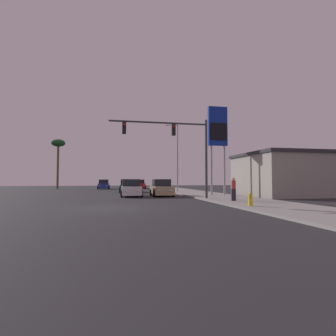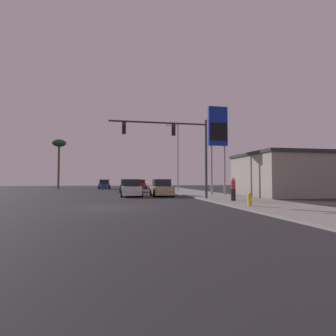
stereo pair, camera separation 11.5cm
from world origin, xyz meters
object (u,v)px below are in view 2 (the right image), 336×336
car_green (127,186)px  palm_tree_far (59,146)px  traffic_light_mast (179,141)px  fire_hydrant (250,200)px  car_tan (162,188)px  car_red (140,184)px  car_blue (104,185)px  car_white (131,189)px  pedestrian_on_sidewalk (233,188)px  street_lamp (177,154)px  gas_station_sign (218,131)px

car_green → palm_tree_far: (-11.66, 14.91, 6.97)m
traffic_light_mast → fire_hydrant: traffic_light_mast is taller
car_tan → palm_tree_far: size_ratio=0.48×
car_red → palm_tree_far: (-14.58, 0.59, 6.97)m
car_blue → car_tan: (6.64, -22.42, 0.00)m
fire_hydrant → palm_tree_far: (-17.83, 35.74, 7.24)m
traffic_light_mast → car_red: bearing=91.4°
car_blue → car_tan: same height
fire_hydrant → car_green: bearing=106.5°
car_green → fire_hydrant: bearing=107.7°
car_tan → fire_hydrant: car_tan is taller
car_white → car_green: (-0.05, 8.80, 0.00)m
car_blue → pedestrian_on_sidewalk: pedestrian_on_sidewalk is taller
traffic_light_mast → car_tan: bearing=96.0°
car_white → car_red: same height
car_white → pedestrian_on_sidewalk: size_ratio=2.59×
car_green → pedestrian_on_sidewalk: 18.49m
car_white → traffic_light_mast: bearing=124.6°
car_red → fire_hydrant: car_red is taller
car_white → fire_hydrant: car_white is taller
street_lamp → gas_station_sign: 9.29m
traffic_light_mast → palm_tree_far: (-15.26, 28.97, 2.96)m
car_blue → car_red: 6.56m
car_white → street_lamp: size_ratio=0.48×
car_red → palm_tree_far: palm_tree_far is taller
car_green → pedestrian_on_sidewalk: pedestrian_on_sidewalk is taller
street_lamp → car_white: bearing=-128.4°
car_red → pedestrian_on_sidewalk: size_ratio=2.60×
fire_hydrant → pedestrian_on_sidewalk: (0.69, 3.66, 0.55)m
car_blue → gas_station_sign: bearing=117.8°
gas_station_sign → palm_tree_far: bearing=129.9°
car_tan → palm_tree_far: 28.84m
fire_hydrant → pedestrian_on_sidewalk: pedestrian_on_sidewalk is taller
car_blue → fire_hydrant: size_ratio=5.68×
car_white → traffic_light_mast: size_ratio=0.54×
traffic_light_mast → car_blue: bearing=104.6°
fire_hydrant → car_tan: bearing=104.7°
gas_station_sign → car_tan: bearing=173.5°
car_green → car_white: bearing=91.5°
car_tan → pedestrian_on_sidewalk: pedestrian_on_sidewalk is taller
car_tan → palm_tree_far: bearing=-58.2°
gas_station_sign → pedestrian_on_sidewalk: 9.64m
car_blue → car_white: (3.64, -22.33, 0.00)m
car_red → traffic_light_mast: traffic_light_mast is taller
car_green → gas_station_sign: (8.78, -9.54, 5.86)m
car_blue → car_green: size_ratio=1.00×
fire_hydrant → palm_tree_far: palm_tree_far is taller
car_red → gas_station_sign: (5.86, -23.86, 5.86)m
car_blue → gas_station_sign: (12.37, -23.07, 5.86)m
car_white → gas_station_sign: bearing=175.7°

